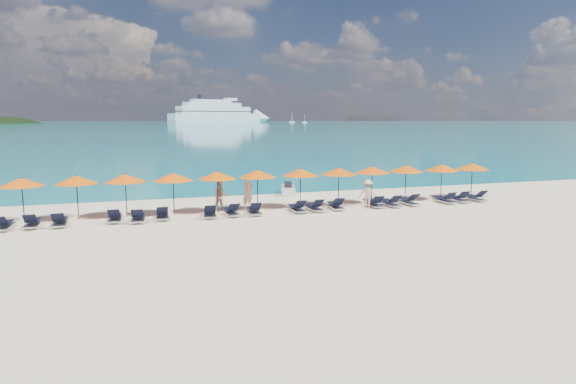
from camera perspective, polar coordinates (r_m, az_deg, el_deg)
name	(u,v)px	position (r m, az deg, el deg)	size (l,w,h in m)	color
ground	(307,226)	(22.87, 2.24, -4.06)	(1400.00, 1400.00, 0.00)	beige
sea	(143,122)	(681.08, -16.82, 7.90)	(1600.00, 1300.00, 0.01)	#1FA9B2
cruise_ship	(225,114)	(634.02, -7.51, 9.13)	(145.59, 76.58, 41.05)	white
sailboat_near	(305,122)	(581.23, 1.98, 8.30)	(5.66, 1.89, 10.37)	white
sailboat_far	(292,122)	(622.55, 0.46, 8.35)	(6.87, 2.29, 12.60)	white
jetski	(288,190)	(32.27, 0.00, 0.29)	(1.37, 2.38, 0.80)	silver
beachgoer_a	(248,193)	(26.85, -4.77, -0.07)	(0.71, 0.46, 1.94)	#D9A589
beachgoer_b	(221,196)	(26.61, -7.98, -0.51)	(0.80, 0.46, 1.66)	#D9A589
beachgoer_c	(368,194)	(27.81, 9.45, -0.19)	(1.05, 0.49, 1.62)	#D9A589
umbrella_0	(21,182)	(26.50, -29.06, 1.03)	(2.10, 2.10, 2.28)	black
umbrella_1	(76,180)	(26.25, -23.81, 1.33)	(2.10, 2.10, 2.28)	black
umbrella_2	(125,178)	(26.10, -18.75, 1.57)	(2.10, 2.10, 2.28)	black
umbrella_3	(173,177)	(25.94, -13.48, 1.75)	(2.10, 2.10, 2.28)	black
umbrella_4	(217,175)	(26.24, -8.38, 1.97)	(2.10, 2.10, 2.28)	black
umbrella_5	(257,174)	(26.75, -3.64, 2.17)	(2.10, 2.10, 2.28)	black
umbrella_6	(300,172)	(27.40, 1.49, 2.34)	(2.10, 2.10, 2.28)	black
umbrella_7	(339,171)	(28.12, 6.03, 2.46)	(2.10, 2.10, 2.28)	black
umbrella_8	(372,170)	(29.27, 9.95, 2.62)	(2.10, 2.10, 2.28)	black
umbrella_9	(406,169)	(30.35, 13.82, 2.71)	(2.10, 2.10, 2.28)	black
umbrella_10	(442,168)	(31.56, 17.78, 2.77)	(2.10, 2.10, 2.28)	black
umbrella_11	(472,166)	(33.00, 21.03, 2.85)	(2.10, 2.10, 2.28)	black
lounger_0	(4,225)	(25.64, -30.65, -3.35)	(0.65, 1.71, 0.66)	silver
lounger_1	(32,222)	(25.53, -28.04, -3.20)	(0.68, 1.72, 0.66)	silver
lounger_2	(60,221)	(25.25, -25.46, -3.15)	(0.69, 1.73, 0.66)	silver
lounger_3	(115,217)	(25.24, -19.82, -2.82)	(0.68, 1.72, 0.66)	silver
lounger_4	(138,217)	(24.89, -17.34, -2.85)	(0.72, 1.74, 0.66)	silver
lounger_5	(162,215)	(25.20, -14.67, -2.60)	(0.66, 1.71, 0.66)	silver
lounger_6	(210,213)	(25.16, -9.25, -2.45)	(0.79, 1.76, 0.66)	silver
lounger_7	(231,211)	(25.44, -6.71, -2.27)	(0.71, 1.73, 0.66)	silver
lounger_8	(254,210)	(25.63, -4.06, -2.15)	(0.72, 1.73, 0.66)	silver
lounger_9	(297,208)	(26.21, 1.06, -1.88)	(0.68, 1.72, 0.66)	silver
lounger_10	(314,207)	(26.55, 3.12, -1.76)	(0.72, 1.73, 0.66)	silver
lounger_11	(335,205)	(27.13, 5.64, -1.56)	(0.74, 1.74, 0.66)	silver
lounger_12	(374,203)	(28.10, 10.19, -1.30)	(0.77, 1.75, 0.66)	silver
lounger_13	(390,202)	(28.49, 12.05, -1.22)	(0.65, 1.71, 0.66)	silver
lounger_14	(408,201)	(29.25, 14.05, -1.04)	(0.70, 1.73, 0.66)	silver
lounger_15	(445,199)	(30.48, 18.06, -0.82)	(0.64, 1.71, 0.66)	silver
lounger_16	(458,198)	(31.17, 19.54, -0.69)	(0.77, 1.75, 0.66)	silver
lounger_17	(475,197)	(31.88, 21.30, -0.59)	(0.66, 1.71, 0.66)	silver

